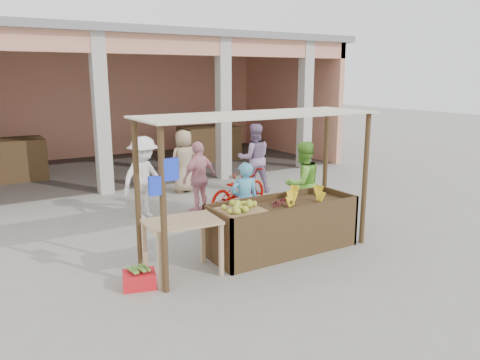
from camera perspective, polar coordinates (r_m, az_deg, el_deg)
ground at (r=8.01m, az=2.24°, el=-9.20°), size 60.00×60.00×0.00m
market_building at (r=15.69m, az=-16.10°, el=11.18°), size 14.40×6.40×4.20m
fruit_stall at (r=8.15m, az=5.21°, el=-5.87°), size 2.60×0.95×0.80m
stall_awning at (r=7.55m, az=2.02°, el=5.00°), size 4.09×1.35×2.39m
banana_heap at (r=8.32m, az=7.77°, el=-2.00°), size 1.01×0.55×0.18m
melon_tray at (r=7.58m, az=0.03°, el=-3.38°), size 0.70×0.61×0.19m
berry_heap at (r=8.02m, az=5.34°, el=-2.65°), size 0.45×0.37×0.14m
side_table at (r=7.07m, az=-7.04°, el=-6.00°), size 1.13×0.80×0.87m
papaya_pile at (r=7.00m, az=-7.10°, el=-4.19°), size 0.64×0.37×0.18m
red_crate at (r=7.00m, az=-12.18°, el=-11.81°), size 0.53×0.44×0.24m
plantain_bundle at (r=6.94m, az=-12.24°, el=-10.64°), size 0.35×0.25×0.07m
produce_sacks at (r=13.79m, az=0.38°, el=1.50°), size 1.00×0.75×0.61m
vendor_blue at (r=8.49m, az=0.56°, el=-2.34°), size 0.67×0.56×1.57m
vendor_green at (r=9.47m, az=7.64°, el=-0.16°), size 0.88×0.52×1.79m
motorcycle at (r=10.38m, az=-0.20°, el=-1.20°), size 1.25×2.00×0.99m
shopper_a at (r=10.02m, az=-11.65°, el=0.66°), size 1.35×1.02×1.88m
shopper_b at (r=10.21m, az=-5.00°, el=0.58°), size 1.11×0.82×1.70m
shopper_c at (r=12.10m, az=-6.85°, el=2.69°), size 0.91×0.64×1.80m
shopper_f at (r=12.05m, az=1.73°, el=3.07°), size 1.08×0.84×1.94m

